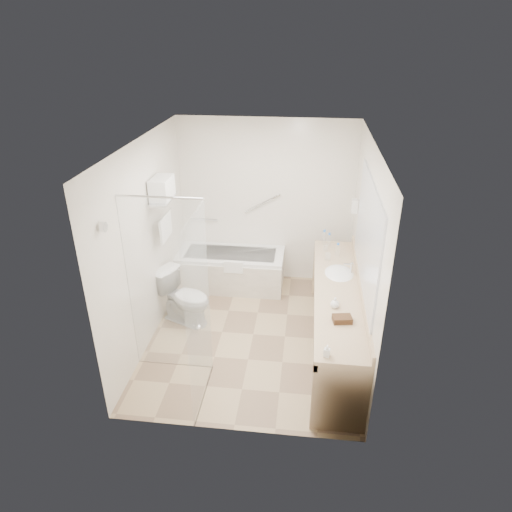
# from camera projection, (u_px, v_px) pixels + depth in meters

# --- Properties ---
(floor) EXTENTS (3.20, 3.20, 0.00)m
(floor) POSITION_uv_depth(u_px,v_px,m) (253.00, 334.00, 5.98)
(floor) COLOR tan
(floor) RESTS_ON ground
(ceiling) EXTENTS (2.60, 3.20, 0.10)m
(ceiling) POSITION_uv_depth(u_px,v_px,m) (253.00, 143.00, 4.86)
(ceiling) COLOR silver
(ceiling) RESTS_ON wall_back
(wall_back) EXTENTS (2.60, 0.10, 2.50)m
(wall_back) POSITION_uv_depth(u_px,v_px,m) (266.00, 203.00, 6.84)
(wall_back) COLOR silver
(wall_back) RESTS_ON ground
(wall_front) EXTENTS (2.60, 0.10, 2.50)m
(wall_front) POSITION_uv_depth(u_px,v_px,m) (230.00, 327.00, 4.00)
(wall_front) COLOR silver
(wall_front) RESTS_ON ground
(wall_left) EXTENTS (0.10, 3.20, 2.50)m
(wall_left) POSITION_uv_depth(u_px,v_px,m) (147.00, 243.00, 5.55)
(wall_left) COLOR silver
(wall_left) RESTS_ON ground
(wall_right) EXTENTS (0.10, 3.20, 2.50)m
(wall_right) POSITION_uv_depth(u_px,v_px,m) (364.00, 254.00, 5.28)
(wall_right) COLOR silver
(wall_right) RESTS_ON ground
(bathtub) EXTENTS (1.60, 0.73, 0.59)m
(bathtub) POSITION_uv_depth(u_px,v_px,m) (231.00, 269.00, 7.01)
(bathtub) COLOR white
(bathtub) RESTS_ON floor
(grab_bar_short) EXTENTS (0.40, 0.03, 0.03)m
(grab_bar_short) POSITION_uv_depth(u_px,v_px,m) (205.00, 219.00, 7.04)
(grab_bar_short) COLOR silver
(grab_bar_short) RESTS_ON wall_back
(grab_bar_long) EXTENTS (0.53, 0.03, 0.33)m
(grab_bar_long) POSITION_uv_depth(u_px,v_px,m) (263.00, 203.00, 6.81)
(grab_bar_long) COLOR silver
(grab_bar_long) RESTS_ON wall_back
(shower_enclosure) EXTENTS (0.96, 0.91, 2.11)m
(shower_enclosure) POSITION_uv_depth(u_px,v_px,m) (182.00, 300.00, 4.74)
(shower_enclosure) COLOR silver
(shower_enclosure) RESTS_ON floor
(towel_shelf) EXTENTS (0.24, 0.55, 0.81)m
(towel_shelf) POSITION_uv_depth(u_px,v_px,m) (162.00, 195.00, 5.62)
(towel_shelf) COLOR silver
(towel_shelf) RESTS_ON wall_left
(vanity_counter) EXTENTS (0.55, 2.70, 0.95)m
(vanity_counter) POSITION_uv_depth(u_px,v_px,m) (337.00, 304.00, 5.45)
(vanity_counter) COLOR tan
(vanity_counter) RESTS_ON floor
(sink) EXTENTS (0.40, 0.52, 0.14)m
(sink) POSITION_uv_depth(u_px,v_px,m) (339.00, 275.00, 5.72)
(sink) COLOR white
(sink) RESTS_ON vanity_counter
(faucet) EXTENTS (0.03, 0.03, 0.14)m
(faucet) POSITION_uv_depth(u_px,v_px,m) (351.00, 268.00, 5.65)
(faucet) COLOR silver
(faucet) RESTS_ON vanity_counter
(mirror) EXTENTS (0.02, 2.00, 1.20)m
(mirror) POSITION_uv_depth(u_px,v_px,m) (367.00, 236.00, 5.01)
(mirror) COLOR #B4B8C1
(mirror) RESTS_ON wall_right
(hairdryer_unit) EXTENTS (0.08, 0.10, 0.18)m
(hairdryer_unit) POSITION_uv_depth(u_px,v_px,m) (355.00, 206.00, 6.13)
(hairdryer_unit) COLOR silver
(hairdryer_unit) RESTS_ON wall_right
(toilet) EXTENTS (0.85, 0.67, 0.73)m
(toilet) POSITION_uv_depth(u_px,v_px,m) (185.00, 298.00, 6.10)
(toilet) COLOR white
(toilet) RESTS_ON floor
(amenity_basket) EXTENTS (0.21, 0.16, 0.07)m
(amenity_basket) POSITION_uv_depth(u_px,v_px,m) (342.00, 319.00, 4.75)
(amenity_basket) COLOR #432917
(amenity_basket) RESTS_ON vanity_counter
(soap_bottle_a) EXTENTS (0.09, 0.14, 0.06)m
(soap_bottle_a) POSITION_uv_depth(u_px,v_px,m) (327.00, 354.00, 4.25)
(soap_bottle_a) COLOR silver
(soap_bottle_a) RESTS_ON vanity_counter
(soap_bottle_b) EXTENTS (0.11, 0.14, 0.10)m
(soap_bottle_b) POSITION_uv_depth(u_px,v_px,m) (335.00, 304.00, 4.98)
(soap_bottle_b) COLOR silver
(soap_bottle_b) RESTS_ON vanity_counter
(water_bottle_left) EXTENTS (0.07, 0.07, 0.21)m
(water_bottle_left) POSITION_uv_depth(u_px,v_px,m) (324.00, 237.00, 6.44)
(water_bottle_left) COLOR silver
(water_bottle_left) RESTS_ON vanity_counter
(water_bottle_mid) EXTENTS (0.06, 0.06, 0.19)m
(water_bottle_mid) POSITION_uv_depth(u_px,v_px,m) (329.00, 240.00, 6.38)
(water_bottle_mid) COLOR silver
(water_bottle_mid) RESTS_ON vanity_counter
(water_bottle_right) EXTENTS (0.06, 0.06, 0.19)m
(water_bottle_right) POSITION_uv_depth(u_px,v_px,m) (338.00, 250.00, 6.10)
(water_bottle_right) COLOR silver
(water_bottle_right) RESTS_ON vanity_counter
(drinking_glass_near) EXTENTS (0.09, 0.09, 0.10)m
(drinking_glass_near) POSITION_uv_depth(u_px,v_px,m) (328.00, 257.00, 6.01)
(drinking_glass_near) COLOR silver
(drinking_glass_near) RESTS_ON vanity_counter
(drinking_glass_far) EXTENTS (0.08, 0.08, 0.08)m
(drinking_glass_far) POSITION_uv_depth(u_px,v_px,m) (326.00, 248.00, 6.26)
(drinking_glass_far) COLOR silver
(drinking_glass_far) RESTS_ON vanity_counter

